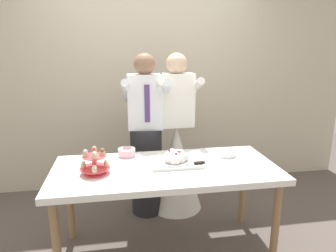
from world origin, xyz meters
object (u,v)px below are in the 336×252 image
(cupcake_stand, at_px, (95,163))
(round_cake, at_px, (127,153))
(plate_stack, at_px, (226,153))
(person_bride, at_px, (176,156))
(main_cake_tray, at_px, (175,159))
(person_groom, at_px, (146,145))
(dessert_table, at_px, (166,175))

(cupcake_stand, relative_size, round_cake, 0.96)
(cupcake_stand, bearing_deg, plate_stack, 11.05)
(plate_stack, distance_m, round_cake, 0.88)
(person_bride, bearing_deg, round_cake, -139.25)
(main_cake_tray, distance_m, person_groom, 0.66)
(plate_stack, bearing_deg, dessert_table, -162.95)
(cupcake_stand, distance_m, main_cake_tray, 0.65)
(plate_stack, xyz_separation_m, person_bride, (-0.34, 0.56, -0.21))
(plate_stack, relative_size, person_groom, 0.11)
(cupcake_stand, bearing_deg, main_cake_tray, 9.24)
(round_cake, relative_size, person_bride, 0.14)
(plate_stack, height_order, round_cake, round_cake)
(plate_stack, bearing_deg, person_bride, 121.40)
(dessert_table, xyz_separation_m, plate_stack, (0.57, 0.18, 0.10))
(main_cake_tray, bearing_deg, cupcake_stand, -170.76)
(person_bride, bearing_deg, main_cake_tray, -101.59)
(cupcake_stand, xyz_separation_m, person_bride, (0.78, 0.78, -0.28))
(cupcake_stand, distance_m, person_groom, 0.87)
(main_cake_tray, distance_m, round_cake, 0.45)
(plate_stack, distance_m, person_bride, 0.69)
(plate_stack, xyz_separation_m, person_groom, (-0.66, 0.51, -0.05))
(round_cake, distance_m, person_bride, 0.73)
(round_cake, bearing_deg, person_bride, 40.75)
(plate_stack, height_order, person_groom, person_groom)
(round_cake, bearing_deg, cupcake_stand, -127.62)
(person_groom, xyz_separation_m, person_bride, (0.32, 0.05, -0.16))
(dessert_table, relative_size, round_cake, 7.50)
(main_cake_tray, bearing_deg, round_cake, 150.62)
(cupcake_stand, distance_m, plate_stack, 1.14)
(person_bride, bearing_deg, person_groom, -171.56)
(person_bride, bearing_deg, dessert_table, -107.26)
(plate_stack, bearing_deg, cupcake_stand, -168.95)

